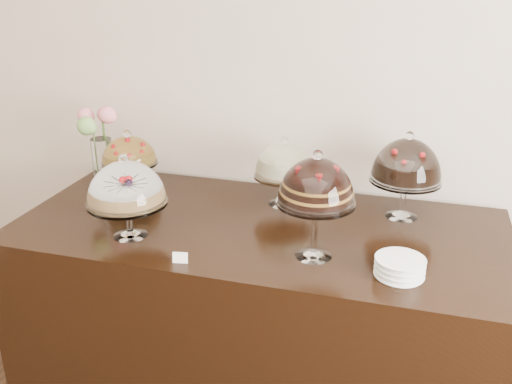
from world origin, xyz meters
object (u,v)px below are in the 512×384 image
(display_counter, at_px, (259,309))
(plate_stack, at_px, (400,267))
(cake_stand_choco_layer, at_px, (316,185))
(cake_stand_sugar_sponge, at_px, (126,186))
(cake_stand_dark_choco, at_px, (407,164))
(cake_stand_fruit_tart, at_px, (129,153))
(cake_stand_cheesecake, at_px, (284,163))
(flower_vase, at_px, (99,140))

(display_counter, xyz_separation_m, plate_stack, (0.63, -0.28, 0.49))
(cake_stand_choco_layer, height_order, plate_stack, cake_stand_choco_layer)
(cake_stand_sugar_sponge, relative_size, cake_stand_dark_choco, 0.91)
(cake_stand_fruit_tart, relative_size, plate_stack, 1.74)
(cake_stand_choco_layer, bearing_deg, cake_stand_cheesecake, 116.41)
(cake_stand_dark_choco, bearing_deg, cake_stand_sugar_sponge, -154.56)
(cake_stand_choco_layer, distance_m, cake_stand_cheesecake, 0.55)
(cake_stand_cheesecake, height_order, cake_stand_fruit_tart, cake_stand_cheesecake)
(cake_stand_choco_layer, distance_m, cake_stand_fruit_tart, 1.15)
(cake_stand_sugar_sponge, height_order, cake_stand_choco_layer, cake_stand_choco_layer)
(cake_stand_fruit_tart, bearing_deg, flower_vase, 163.68)
(flower_vase, bearing_deg, cake_stand_dark_choco, -0.46)
(cake_stand_dark_choco, relative_size, cake_stand_fruit_tart, 1.28)
(cake_stand_cheesecake, relative_size, cake_stand_dark_choco, 0.84)
(display_counter, bearing_deg, plate_stack, -24.19)
(cake_stand_choco_layer, xyz_separation_m, plate_stack, (0.34, -0.07, -0.27))
(cake_stand_dark_choco, distance_m, plate_stack, 0.60)
(display_counter, height_order, cake_stand_fruit_tart, cake_stand_fruit_tart)
(cake_stand_sugar_sponge, height_order, flower_vase, flower_vase)
(cake_stand_cheesecake, height_order, cake_stand_dark_choco, cake_stand_dark_choco)
(cake_stand_dark_choco, xyz_separation_m, flower_vase, (-1.57, 0.01, -0.02))
(cake_stand_sugar_sponge, relative_size, cake_stand_fruit_tart, 1.16)
(cake_stand_dark_choco, xyz_separation_m, cake_stand_fruit_tart, (-1.37, -0.05, -0.06))
(cake_stand_sugar_sponge, height_order, cake_stand_cheesecake, cake_stand_sugar_sponge)
(cake_stand_cheesecake, distance_m, cake_stand_dark_choco, 0.57)
(display_counter, relative_size, flower_vase, 5.25)
(display_counter, bearing_deg, cake_stand_sugar_sponge, -153.18)
(display_counter, distance_m, flower_vase, 1.21)
(cake_stand_choco_layer, bearing_deg, plate_stack, -10.82)
(display_counter, distance_m, cake_stand_choco_layer, 0.84)
(plate_stack, bearing_deg, cake_stand_sugar_sponge, 178.67)
(cake_stand_fruit_tart, height_order, plate_stack, cake_stand_fruit_tart)
(cake_stand_choco_layer, xyz_separation_m, cake_stand_dark_choco, (0.32, 0.50, -0.05))
(flower_vase, bearing_deg, plate_stack, -19.84)
(cake_stand_cheesecake, bearing_deg, cake_stand_fruit_tart, -177.28)
(flower_vase, bearing_deg, cake_stand_fruit_tart, -16.32)
(display_counter, distance_m, cake_stand_cheesecake, 0.71)
(cake_stand_sugar_sponge, bearing_deg, cake_stand_choco_layer, 2.76)
(cake_stand_choco_layer, relative_size, plate_stack, 2.44)
(cake_stand_fruit_tart, bearing_deg, cake_stand_sugar_sponge, -63.14)
(display_counter, height_order, flower_vase, flower_vase)
(cake_stand_sugar_sponge, distance_m, plate_stack, 1.16)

